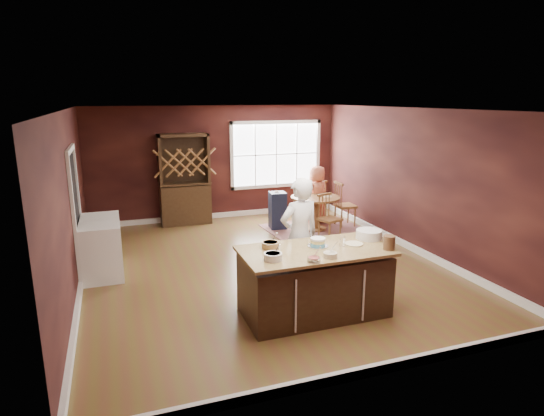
% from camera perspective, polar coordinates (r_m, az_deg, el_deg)
% --- Properties ---
extents(room_shell, '(7.00, 7.00, 7.00)m').
position_cam_1_polar(room_shell, '(7.69, -1.20, 2.21)').
color(room_shell, brown).
rests_on(room_shell, ground).
extents(window, '(2.36, 0.10, 1.66)m').
position_cam_1_polar(window, '(11.39, 0.51, 6.75)').
color(window, white).
rests_on(window, room_shell).
extents(doorway, '(0.08, 1.26, 2.13)m').
position_cam_1_polar(doorway, '(8.00, -23.28, -0.86)').
color(doorway, white).
rests_on(doorway, room_shell).
extents(kitchen_island, '(1.99, 1.04, 0.92)m').
position_cam_1_polar(kitchen_island, '(6.26, 5.31, -9.36)').
color(kitchen_island, black).
rests_on(kitchen_island, ground).
extents(dining_table, '(1.09, 1.09, 0.75)m').
position_cam_1_polar(dining_table, '(10.12, 5.44, 0.24)').
color(dining_table, '#955734').
rests_on(dining_table, ground).
extents(baker, '(0.70, 0.52, 1.76)m').
position_cam_1_polar(baker, '(6.77, 3.46, -3.53)').
color(baker, silver).
rests_on(baker, ground).
extents(layer_cake, '(0.28, 0.28, 0.12)m').
position_cam_1_polar(layer_cake, '(6.19, 5.77, -4.30)').
color(layer_cake, white).
rests_on(layer_cake, kitchen_island).
extents(bowl_blue, '(0.23, 0.23, 0.09)m').
position_cam_1_polar(bowl_blue, '(5.66, 0.12, -6.12)').
color(bowl_blue, silver).
rests_on(bowl_blue, kitchen_island).
extents(bowl_yellow, '(0.24, 0.24, 0.09)m').
position_cam_1_polar(bowl_yellow, '(6.09, -0.20, -4.67)').
color(bowl_yellow, '#966339').
rests_on(bowl_yellow, kitchen_island).
extents(bowl_pink, '(0.17, 0.17, 0.06)m').
position_cam_1_polar(bowl_pink, '(5.62, 5.27, -6.47)').
color(bowl_pink, white).
rests_on(bowl_pink, kitchen_island).
extents(bowl_olive, '(0.18, 0.18, 0.07)m').
position_cam_1_polar(bowl_olive, '(5.80, 7.32, -5.87)').
color(bowl_olive, beige).
rests_on(bowl_olive, kitchen_island).
extents(drinking_glass, '(0.07, 0.07, 0.15)m').
position_cam_1_polar(drinking_glass, '(6.23, 8.83, -4.12)').
color(drinking_glass, silver).
rests_on(drinking_glass, kitchen_island).
extents(dinner_plate, '(0.25, 0.25, 0.02)m').
position_cam_1_polar(dinner_plate, '(6.35, 10.24, -4.45)').
color(dinner_plate, '#FFF8C4').
rests_on(dinner_plate, kitchen_island).
extents(white_tub, '(0.37, 0.37, 0.13)m').
position_cam_1_polar(white_tub, '(6.64, 12.06, -3.24)').
color(white_tub, silver).
rests_on(white_tub, kitchen_island).
extents(stoneware_crock, '(0.16, 0.16, 0.19)m').
position_cam_1_polar(stoneware_crock, '(6.22, 14.49, -4.23)').
color(stoneware_crock, '#483723').
rests_on(stoneware_crock, kitchen_island).
extents(rug, '(2.20, 1.75, 0.01)m').
position_cam_1_polar(rug, '(10.26, 5.37, -2.63)').
color(rug, brown).
rests_on(rug, ground).
extents(chair_east, '(0.43, 0.45, 1.04)m').
position_cam_1_polar(chair_east, '(10.49, 9.20, 0.54)').
color(chair_east, brown).
rests_on(chair_east, ground).
extents(chair_south, '(0.51, 0.50, 0.97)m').
position_cam_1_polar(chair_south, '(9.43, 7.28, -1.14)').
color(chair_south, '#9D5428').
rests_on(chair_south, ground).
extents(chair_north, '(0.50, 0.48, 0.97)m').
position_cam_1_polar(chair_north, '(10.99, 5.50, 1.07)').
color(chair_north, brown).
rests_on(chair_north, ground).
extents(seated_woman, '(0.79, 0.70, 1.36)m').
position_cam_1_polar(seated_woman, '(10.58, 5.67, 1.65)').
color(seated_woman, '#CB6B4C').
rests_on(seated_woman, ground).
extents(high_chair, '(0.38, 0.38, 0.87)m').
position_cam_1_polar(high_chair, '(10.17, 0.70, -0.21)').
color(high_chair, '#1E2338').
rests_on(high_chair, ground).
extents(toddler, '(0.18, 0.14, 0.26)m').
position_cam_1_polar(toddler, '(10.10, 0.77, 1.87)').
color(toddler, '#8CA5BF').
rests_on(toddler, high_chair).
extents(table_plate, '(0.19, 0.19, 0.01)m').
position_cam_1_polar(table_plate, '(10.09, 7.00, 1.46)').
color(table_plate, beige).
rests_on(table_plate, dining_table).
extents(table_cup, '(0.13, 0.13, 0.09)m').
position_cam_1_polar(table_cup, '(10.11, 4.01, 1.78)').
color(table_cup, silver).
rests_on(table_cup, dining_table).
extents(hutch, '(1.14, 0.47, 2.09)m').
position_cam_1_polar(hutch, '(10.65, -10.93, 3.53)').
color(hutch, black).
rests_on(hutch, ground).
extents(washer, '(0.63, 0.61, 0.92)m').
position_cam_1_polar(washer, '(7.83, -20.61, -5.25)').
color(washer, white).
rests_on(washer, ground).
extents(dryer, '(0.63, 0.61, 0.91)m').
position_cam_1_polar(dryer, '(8.44, -20.56, -3.91)').
color(dryer, white).
rests_on(dryer, ground).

